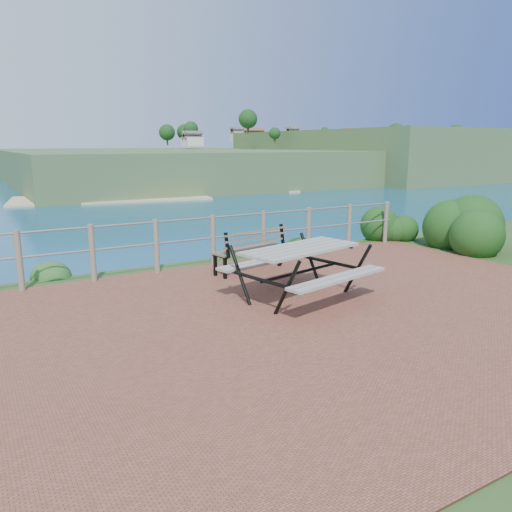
{
  "coord_description": "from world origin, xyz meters",
  "views": [
    {
      "loc": [
        -4.11,
        -5.32,
        2.35
      ],
      "look_at": [
        -0.5,
        0.83,
        0.75
      ],
      "focal_mm": 35.0,
      "sensor_mm": 36.0,
      "label": 1
    }
  ],
  "objects": [
    {
      "name": "ground",
      "position": [
        0.0,
        0.0,
        0.0
      ],
      "size": [
        10.0,
        7.0,
        0.12
      ],
      "primitive_type": "cube",
      "color": "brown",
      "rests_on": "ground"
    },
    {
      "name": "safety_railing",
      "position": [
        0.0,
        3.35,
        0.57
      ],
      "size": [
        9.4,
        0.1,
        1.0
      ],
      "color": "#6B5B4C",
      "rests_on": "ground"
    },
    {
      "name": "distant_bay",
      "position": [
        173.07,
        202.61,
        -1.52
      ],
      "size": [
        290.0,
        232.36,
        24.0
      ],
      "color": "#406231",
      "rests_on": "ground"
    },
    {
      "name": "picnic_table",
      "position": [
        0.22,
        0.73,
        0.51
      ],
      "size": [
        2.03,
        1.63,
        0.8
      ],
      "rotation": [
        0.0,
        0.0,
        0.21
      ],
      "color": "#9C968C",
      "rests_on": "ground"
    },
    {
      "name": "park_bench",
      "position": [
        0.39,
        2.62,
        0.56
      ],
      "size": [
        1.53,
        0.69,
        0.84
      ],
      "rotation": [
        0.0,
        0.0,
        0.22
      ],
      "color": "brown",
      "rests_on": "ground"
    },
    {
      "name": "shrub_right_front",
      "position": [
        5.45,
        1.94,
        0.0
      ],
      "size": [
        1.64,
        1.64,
        2.33
      ],
      "primitive_type": "ellipsoid",
      "color": "#143B12",
      "rests_on": "ground"
    },
    {
      "name": "shrub_right_edge",
      "position": [
        5.01,
        3.55,
        0.0
      ],
      "size": [
        0.96,
        0.96,
        1.37
      ],
      "primitive_type": "ellipsoid",
      "color": "#143B12",
      "rests_on": "ground"
    },
    {
      "name": "shrub_lip_west",
      "position": [
        -2.81,
        4.17,
        0.0
      ],
      "size": [
        0.73,
        0.73,
        0.46
      ],
      "primitive_type": "ellipsoid",
      "color": "#205522",
      "rests_on": "ground"
    },
    {
      "name": "shrub_lip_east",
      "position": [
        2.63,
        3.87,
        0.0
      ],
      "size": [
        0.7,
        0.7,
        0.42
      ],
      "primitive_type": "ellipsoid",
      "color": "#143B12",
      "rests_on": "ground"
    }
  ]
}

